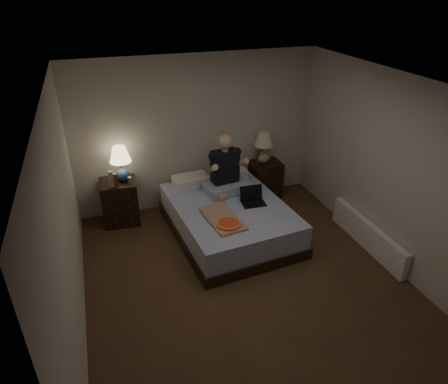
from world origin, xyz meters
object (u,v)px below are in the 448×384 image
object	(u,v)px
person	(226,165)
nightstand_right	(265,179)
soda_can	(130,180)
radiator	(368,235)
lamp_right	(264,148)
beer_bottle_right	(258,157)
laptop	(254,197)
bed	(229,219)
nightstand_left	(120,202)
water_bottle	(111,179)
lamp_left	(121,164)
beer_bottle_left	(116,181)
pizza_box	(229,224)

from	to	relation	value
person	nightstand_right	bearing A→B (deg)	24.36
soda_can	radiator	distance (m)	3.61
lamp_right	soda_can	xyz separation A→B (m)	(-2.28, -0.17, -0.17)
soda_can	person	xyz separation A→B (m)	(1.42, -0.40, 0.22)
beer_bottle_right	laptop	bearing A→B (deg)	-115.79
bed	soda_can	size ratio (longest dim) A/B	20.60
nightstand_left	water_bottle	size ratio (longest dim) A/B	2.83
bed	radiator	bearing A→B (deg)	-33.64
lamp_right	laptop	xyz separation A→B (m)	(-0.61, -1.05, -0.29)
lamp_left	lamp_right	bearing A→B (deg)	1.01
beer_bottle_left	lamp_left	bearing A→B (deg)	60.92
pizza_box	lamp_left	bearing A→B (deg)	121.66
beer_bottle_left	beer_bottle_right	world-z (taller)	beer_bottle_left
nightstand_left	person	world-z (taller)	person
nightstand_right	pizza_box	bearing A→B (deg)	-131.00
bed	laptop	distance (m)	0.52
beer_bottle_left	radiator	bearing A→B (deg)	-26.60
water_bottle	pizza_box	xyz separation A→B (m)	(1.39, -1.32, -0.28)
beer_bottle_left	radiator	size ratio (longest dim) A/B	0.14
nightstand_left	radiator	xyz separation A→B (m)	(3.29, -1.85, -0.15)
laptop	beer_bottle_left	bearing A→B (deg)	160.45
lamp_left	water_bottle	size ratio (longest dim) A/B	2.24
bed	person	distance (m)	0.82
bed	nightstand_left	distance (m)	1.75
bed	nightstand_right	xyz separation A→B (m)	(1.01, 0.94, 0.07)
bed	water_bottle	size ratio (longest dim) A/B	8.24
laptop	lamp_left	bearing A→B (deg)	153.72
soda_can	beer_bottle_left	bearing A→B (deg)	-157.56
pizza_box	radiator	bearing A→B (deg)	-19.30
nightstand_right	soda_can	world-z (taller)	soda_can
beer_bottle_right	soda_can	bearing A→B (deg)	-175.76
beer_bottle_left	nightstand_right	bearing A→B (deg)	5.63
water_bottle	soda_can	distance (m)	0.28
nightstand_right	laptop	xyz separation A→B (m)	(-0.67, -1.05, 0.31)
lamp_right	water_bottle	size ratio (longest dim) A/B	2.24
lamp_left	beer_bottle_right	bearing A→B (deg)	0.93
person	radiator	xyz separation A→B (m)	(1.69, -1.35, -0.78)
lamp_left	pizza_box	bearing A→B (deg)	-50.45
water_bottle	lamp_right	bearing A→B (deg)	4.39
nightstand_left	radiator	size ratio (longest dim) A/B	0.44
nightstand_right	person	xyz separation A→B (m)	(-0.92, -0.57, 0.66)
lamp_left	radiator	xyz separation A→B (m)	(3.20, -1.87, -0.79)
nightstand_left	nightstand_right	distance (m)	2.52
soda_can	laptop	world-z (taller)	soda_can
water_bottle	radiator	xyz separation A→B (m)	(3.38, -1.72, -0.63)
lamp_right	soda_can	world-z (taller)	lamp_right
nightstand_right	radiator	world-z (taller)	nightstand_right
soda_can	laptop	bearing A→B (deg)	-27.83
beer_bottle_right	person	bearing A→B (deg)	-143.61
soda_can	beer_bottle_left	size ratio (longest dim) A/B	0.43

